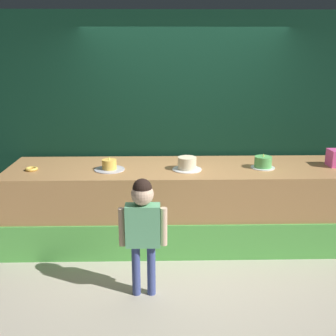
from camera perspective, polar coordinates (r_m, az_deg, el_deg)
name	(u,v)px	position (r m, az deg, el deg)	size (l,w,h in m)	color
ground_plane	(188,260)	(4.63, 2.84, -12.66)	(12.00, 12.00, 0.00)	#BCB29E
stage_platform	(186,204)	(4.89, 2.50, -5.09)	(4.13, 1.03, 0.93)	#B27F4C
curtain_backdrop	(184,122)	(5.25, 2.18, 6.41)	(4.87, 0.08, 2.69)	black
child_figure	(143,222)	(3.72, -3.53, -7.49)	(0.44, 0.20, 1.14)	#3F4C8C
donut	(31,169)	(4.85, -18.51, -0.12)	(0.14, 0.14, 0.03)	#F2BF4C
cake_left	(109,166)	(4.66, -8.18, 0.32)	(0.34, 0.34, 0.16)	silver
cake_center	(187,164)	(4.61, 2.67, 0.56)	(0.33, 0.33, 0.15)	white
cake_right	(263,163)	(4.81, 13.12, 0.74)	(0.27, 0.27, 0.17)	white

